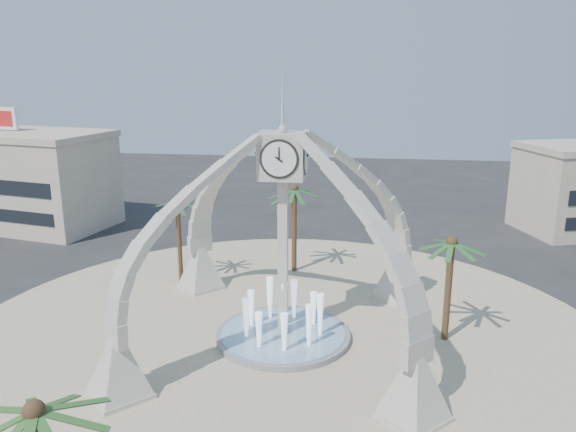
# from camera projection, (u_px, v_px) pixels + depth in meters

# --- Properties ---
(ground) EXTENTS (140.00, 140.00, 0.00)m
(ground) POSITION_uv_depth(u_px,v_px,m) (283.00, 339.00, 33.54)
(ground) COLOR #282828
(ground) RESTS_ON ground
(plaza) EXTENTS (40.00, 40.00, 0.06)m
(plaza) POSITION_uv_depth(u_px,v_px,m) (283.00, 338.00, 33.54)
(plaza) COLOR beige
(plaza) RESTS_ON ground
(clock_tower) EXTENTS (17.94, 17.94, 16.30)m
(clock_tower) POSITION_uv_depth(u_px,v_px,m) (283.00, 235.00, 31.87)
(clock_tower) COLOR beige
(clock_tower) RESTS_ON ground
(fountain) EXTENTS (8.00, 8.00, 3.62)m
(fountain) POSITION_uv_depth(u_px,v_px,m) (283.00, 334.00, 33.47)
(fountain) COLOR gray
(fountain) RESTS_ON ground
(building_nw) EXTENTS (23.75, 13.73, 11.90)m
(building_nw) POSITION_uv_depth(u_px,v_px,m) (5.00, 177.00, 57.51)
(building_nw) COLOR beige
(building_nw) RESTS_ON ground
(palm_east) EXTENTS (5.42, 5.42, 6.89)m
(palm_east) POSITION_uv_depth(u_px,v_px,m) (452.00, 244.00, 31.94)
(palm_east) COLOR brown
(palm_east) RESTS_ON ground
(palm_west) EXTENTS (4.37, 4.37, 7.02)m
(palm_west) POSITION_uv_depth(u_px,v_px,m) (177.00, 203.00, 40.56)
(palm_west) COLOR brown
(palm_west) RESTS_ON ground
(palm_north) EXTENTS (5.18, 5.18, 7.53)m
(palm_north) POSITION_uv_depth(u_px,v_px,m) (294.00, 190.00, 42.94)
(palm_north) COLOR brown
(palm_north) RESTS_ON ground
(palm_south) EXTENTS (4.60, 4.60, 6.99)m
(palm_south) POSITION_uv_depth(u_px,v_px,m) (34.00, 414.00, 16.06)
(palm_south) COLOR brown
(palm_south) RESTS_ON ground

